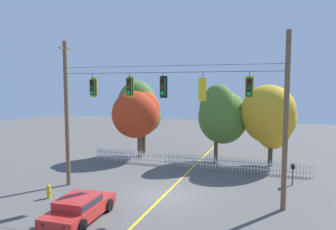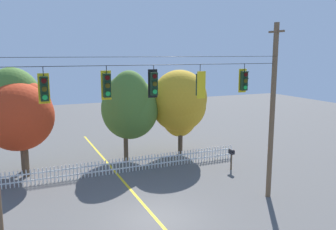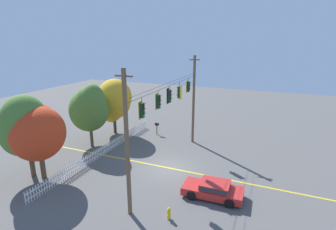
% 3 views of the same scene
% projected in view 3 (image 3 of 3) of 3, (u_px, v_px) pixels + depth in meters
% --- Properties ---
extents(ground, '(80.00, 80.00, 0.00)m').
position_uv_depth(ground, '(169.00, 168.00, 22.30)').
color(ground, '#565451').
extents(lane_centerline_stripe, '(0.16, 36.00, 0.01)m').
position_uv_depth(lane_centerline_stripe, '(169.00, 168.00, 22.30)').
color(lane_centerline_stripe, gold).
rests_on(lane_centerline_stripe, ground).
extents(signal_support_span, '(13.35, 1.10, 9.16)m').
position_uv_depth(signal_support_span, '(170.00, 116.00, 21.00)').
color(signal_support_span, brown).
rests_on(signal_support_span, ground).
extents(traffic_signal_southbound_primary, '(0.43, 0.38, 1.45)m').
position_uv_depth(traffic_signal_southbound_primary, '(142.00, 110.00, 16.49)').
color(traffic_signal_southbound_primary, black).
extents(traffic_signal_northbound_secondary, '(0.43, 0.38, 1.42)m').
position_uv_depth(traffic_signal_northbound_secondary, '(158.00, 102.00, 18.66)').
color(traffic_signal_northbound_secondary, black).
extents(traffic_signal_westbound_side, '(0.43, 0.38, 1.44)m').
position_uv_depth(traffic_signal_westbound_side, '(169.00, 96.00, 20.51)').
color(traffic_signal_westbound_side, black).
extents(traffic_signal_northbound_primary, '(0.43, 0.38, 1.56)m').
position_uv_depth(traffic_signal_northbound_primary, '(179.00, 92.00, 22.57)').
color(traffic_signal_northbound_primary, black).
extents(traffic_signal_eastbound_side, '(0.43, 0.38, 1.42)m').
position_uv_depth(traffic_signal_eastbound_side, '(188.00, 87.00, 24.72)').
color(traffic_signal_eastbound_side, black).
extents(white_picket_fence, '(17.23, 0.06, 0.98)m').
position_uv_depth(white_picket_fence, '(104.00, 150.00, 24.78)').
color(white_picket_fence, white).
rests_on(white_picket_fence, ground).
extents(autumn_maple_near_fence, '(3.89, 3.75, 6.81)m').
position_uv_depth(autumn_maple_near_fence, '(26.00, 129.00, 19.59)').
color(autumn_maple_near_fence, brown).
rests_on(autumn_maple_near_fence, ground).
extents(autumn_maple_mid, '(4.22, 3.68, 5.96)m').
position_uv_depth(autumn_maple_mid, '(39.00, 132.00, 19.56)').
color(autumn_maple_mid, brown).
rests_on(autumn_maple_mid, ground).
extents(autumn_oak_far_east, '(4.11, 3.95, 6.50)m').
position_uv_depth(autumn_oak_far_east, '(90.00, 108.00, 26.14)').
color(autumn_oak_far_east, brown).
rests_on(autumn_oak_far_east, ground).
extents(autumn_maple_far_west, '(4.22, 4.14, 6.46)m').
position_uv_depth(autumn_maple_far_west, '(113.00, 101.00, 29.58)').
color(autumn_maple_far_west, '#473828').
rests_on(autumn_maple_far_west, ground).
extents(parked_car, '(2.08, 4.20, 1.15)m').
position_uv_depth(parked_car, '(213.00, 189.00, 18.07)').
color(parked_car, red).
rests_on(parked_car, ground).
extents(fire_hydrant, '(0.38, 0.22, 0.79)m').
position_uv_depth(fire_hydrant, '(169.00, 213.00, 15.87)').
color(fire_hydrant, gold).
rests_on(fire_hydrant, ground).
extents(roadside_mailbox, '(0.25, 0.44, 1.40)m').
position_uv_depth(roadside_mailbox, '(157.00, 125.00, 30.04)').
color(roadside_mailbox, brown).
rests_on(roadside_mailbox, ground).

